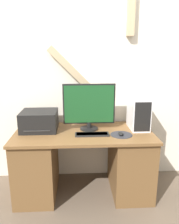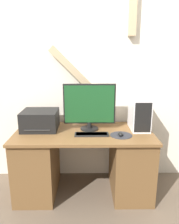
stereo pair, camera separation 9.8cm
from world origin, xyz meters
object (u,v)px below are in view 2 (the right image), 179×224
mouse (120,134)px  printer (40,120)px  monitor (89,106)px  keyboard (92,134)px  computer_tower (139,114)px

mouse → printer: 0.92m
mouse → printer: size_ratio=0.22×
monitor → mouse: size_ratio=6.69×
printer → mouse: bearing=-14.7°
keyboard → printer: bearing=160.7°
mouse → computer_tower: (0.24, 0.22, 0.16)m
keyboard → mouse: (0.30, -0.03, 0.01)m
monitor → mouse: (0.32, -0.22, -0.25)m
computer_tower → monitor: bearing=-179.9°
keyboard → printer: (-0.58, 0.20, 0.10)m
monitor → keyboard: bearing=-83.9°
mouse → computer_tower: bearing=42.7°
monitor → mouse: 0.47m
keyboard → printer: 0.62m
monitor → printer: size_ratio=1.47×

